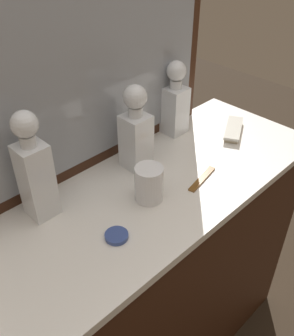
# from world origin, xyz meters

# --- Properties ---
(dresser) EXTENTS (1.28, 0.47, 0.92)m
(dresser) POSITION_xyz_m (0.00, 0.00, 0.46)
(dresser) COLOR #381E11
(dresser) RESTS_ON ground_plane
(dresser_mirror) EXTENTS (0.92, 0.03, 0.77)m
(dresser_mirror) POSITION_xyz_m (0.00, 0.22, 1.31)
(dresser_mirror) COLOR #381E11
(dresser_mirror) RESTS_ON dresser
(crystal_decanter_far_left) EXTENTS (0.08, 0.08, 0.31)m
(crystal_decanter_far_left) POSITION_xyz_m (-0.27, 0.13, 1.05)
(crystal_decanter_far_left) COLOR white
(crystal_decanter_far_left) RESTS_ON dresser
(crystal_decanter_rear) EXTENTS (0.08, 0.08, 0.28)m
(crystal_decanter_rear) POSITION_xyz_m (0.06, 0.11, 1.04)
(crystal_decanter_rear) COLOR white
(crystal_decanter_rear) RESTS_ON dresser
(crystal_decanter_left) EXTENTS (0.08, 0.08, 0.27)m
(crystal_decanter_left) POSITION_xyz_m (0.31, 0.17, 1.03)
(crystal_decanter_left) COLOR white
(crystal_decanter_left) RESTS_ON dresser
(crystal_tumbler_far_right) EXTENTS (0.08, 0.08, 0.11)m
(crystal_tumbler_far_right) POSITION_xyz_m (-0.02, -0.03, 0.97)
(crystal_tumbler_far_right) COLOR white
(crystal_tumbler_far_right) RESTS_ON dresser
(silver_brush_front) EXTENTS (0.17, 0.13, 0.02)m
(silver_brush_front) POSITION_xyz_m (0.46, 0.01, 0.94)
(silver_brush_front) COLOR #B7A88C
(silver_brush_front) RESTS_ON dresser
(porcelain_dish) EXTENTS (0.06, 0.06, 0.01)m
(porcelain_dish) POSITION_xyz_m (-0.19, -0.08, 0.93)
(porcelain_dish) COLOR #33478C
(porcelain_dish) RESTS_ON dresser
(tortoiseshell_comb) EXTENTS (0.14, 0.05, 0.01)m
(tortoiseshell_comb) POSITION_xyz_m (0.16, -0.08, 0.93)
(tortoiseshell_comb) COLOR brown
(tortoiseshell_comb) RESTS_ON dresser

